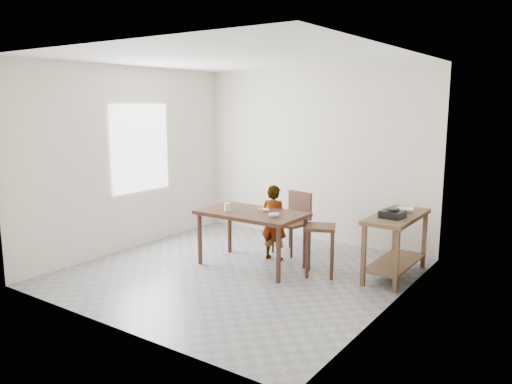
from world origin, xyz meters
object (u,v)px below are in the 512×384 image
Objects in this scene: stool at (320,250)px; child at (274,222)px; prep_counter at (396,246)px; dining_chair at (291,223)px; dining_table at (252,239)px.

child is at bearing 165.31° from stool.
prep_counter is 1.61m from dining_chair.
child is 1.19× the size of dining_chair.
prep_counter is 1.67m from child.
prep_counter reaches higher than dining_table.
child reaches higher than stool.
prep_counter is 1.85× the size of stool.
stool is at bearing -26.21° from dining_chair.
dining_table is at bearing -85.90° from dining_chair.
dining_chair is at bearing 82.40° from dining_table.
stool is at bearing -148.23° from prep_counter.
dining_chair is at bearing -100.65° from child.
prep_counter is at bearing -176.30° from child.
dining_table is at bearing -157.85° from prep_counter.
stool is (0.84, -0.22, -0.21)m from child.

